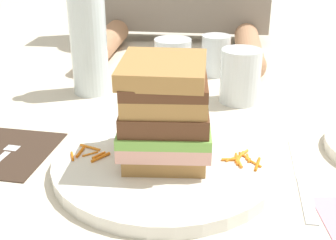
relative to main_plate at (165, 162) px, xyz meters
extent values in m
plane|color=beige|center=(0.02, 0.03, -0.01)|extent=(3.00, 3.00, 0.00)
cylinder|color=white|center=(0.00, 0.00, 0.00)|extent=(0.30, 0.30, 0.02)
cube|color=#A87A42|center=(0.00, 0.00, 0.02)|extent=(0.11, 0.11, 0.02)
cube|color=#E0A393|center=(0.00, 0.00, 0.04)|extent=(0.12, 0.13, 0.02)
cube|color=#7AB74C|center=(0.00, 0.00, 0.05)|extent=(0.12, 0.13, 0.01)
cube|color=#56331E|center=(0.00, 0.00, 0.07)|extent=(0.12, 0.12, 0.02)
cube|color=#A87A42|center=(0.00, 0.00, 0.09)|extent=(0.11, 0.11, 0.02)
cube|color=#56331E|center=(0.00, 0.00, 0.11)|extent=(0.11, 0.11, 0.01)
cube|color=#A87A42|center=(0.00, 0.00, 0.13)|extent=(0.10, 0.11, 0.03)
cylinder|color=orange|center=(-0.09, -0.01, 0.01)|extent=(0.02, 0.02, 0.00)
cylinder|color=orange|center=(-0.08, -0.01, 0.01)|extent=(0.02, 0.03, 0.00)
cylinder|color=orange|center=(-0.10, -0.01, 0.01)|extent=(0.02, 0.02, 0.00)
cylinder|color=orange|center=(-0.11, 0.01, 0.01)|extent=(0.03, 0.01, 0.00)
cylinder|color=orange|center=(-0.11, 0.00, 0.01)|extent=(0.01, 0.03, 0.00)
cylinder|color=orange|center=(-0.12, -0.02, 0.01)|extent=(0.01, 0.02, 0.00)
cylinder|color=orange|center=(0.09, 0.00, 0.01)|extent=(0.02, 0.01, 0.00)
cylinder|color=orange|center=(0.10, 0.01, 0.01)|extent=(0.02, 0.02, 0.00)
cylinder|color=orange|center=(0.10, 0.02, 0.01)|extent=(0.01, 0.02, 0.00)
cylinder|color=orange|center=(0.10, -0.01, 0.01)|extent=(0.01, 0.02, 0.00)
cylinder|color=orange|center=(0.11, 0.01, 0.01)|extent=(0.00, 0.02, 0.00)
cylinder|color=orange|center=(0.11, 0.00, 0.01)|extent=(0.02, 0.02, 0.00)
cylinder|color=orange|center=(0.12, -0.01, 0.01)|extent=(0.01, 0.03, 0.00)
cylinder|color=orange|center=(0.10, 0.01, 0.01)|extent=(0.01, 0.03, 0.00)
cylinder|color=orange|center=(0.09, 0.01, 0.01)|extent=(0.02, 0.02, 0.00)
cylinder|color=orange|center=(0.09, 0.00, 0.01)|extent=(0.01, 0.03, 0.00)
cube|color=#38281E|center=(-0.23, 0.02, -0.01)|extent=(0.13, 0.15, 0.00)
cube|color=silver|center=(-0.23, 0.02, 0.00)|extent=(0.02, 0.02, 0.00)
cylinder|color=silver|center=(-0.22, 0.05, 0.00)|extent=(0.01, 0.04, 0.00)
cylinder|color=silver|center=(-0.22, 0.05, 0.00)|extent=(0.01, 0.04, 0.00)
cylinder|color=silver|center=(-0.23, 0.05, 0.00)|extent=(0.01, 0.04, 0.00)
cylinder|color=silver|center=(-0.23, 0.05, 0.00)|extent=(0.01, 0.04, 0.00)
cube|color=silver|center=(0.18, -0.05, -0.01)|extent=(0.02, 0.10, 0.00)
cube|color=silver|center=(0.18, 0.05, -0.01)|extent=(0.02, 0.11, 0.00)
cylinder|color=white|center=(0.10, 0.25, 0.04)|extent=(0.07, 0.07, 0.10)
cylinder|color=orange|center=(0.10, 0.25, 0.02)|extent=(0.07, 0.07, 0.06)
cylinder|color=silver|center=(-0.18, 0.27, 0.08)|extent=(0.07, 0.07, 0.18)
cylinder|color=silver|center=(-0.03, 0.34, 0.04)|extent=(0.07, 0.07, 0.09)
cylinder|color=silver|center=(0.06, 0.40, 0.03)|extent=(0.06, 0.06, 0.08)
cylinder|color=tan|center=(-0.21, 0.51, 0.02)|extent=(0.06, 0.27, 0.06)
cylinder|color=tan|center=(0.13, 0.51, 0.02)|extent=(0.06, 0.27, 0.06)
sphere|color=tan|center=(-0.21, 0.38, 0.02)|extent=(0.06, 0.06, 0.06)
sphere|color=tan|center=(0.13, 0.38, 0.02)|extent=(0.06, 0.06, 0.06)
camera|label=1|loc=(0.07, -0.51, 0.30)|focal=47.61mm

